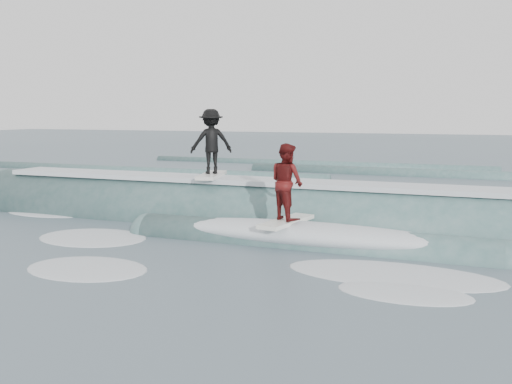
% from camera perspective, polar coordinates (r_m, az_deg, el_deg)
% --- Properties ---
extents(ground, '(160.00, 160.00, 0.00)m').
position_cam_1_polar(ground, '(14.08, -3.01, -5.50)').
color(ground, '#41545F').
rests_on(ground, ground).
extents(breaking_wave, '(22.04, 4.05, 2.55)m').
position_cam_1_polar(breaking_wave, '(16.50, 1.61, -3.36)').
color(breaking_wave, '#355A59').
rests_on(breaking_wave, ground).
extents(surfer_black, '(1.44, 2.07, 2.04)m').
position_cam_1_polar(surfer_black, '(17.23, -4.50, 4.86)').
color(surfer_black, silver).
rests_on(surfer_black, ground).
extents(surfer_red, '(1.17, 2.07, 2.00)m').
position_cam_1_polar(surfer_red, '(14.09, 3.09, 0.71)').
color(surfer_red, white).
rests_on(surfer_red, ground).
extents(whitewater, '(14.75, 6.74, 0.10)m').
position_cam_1_polar(whitewater, '(13.26, -1.79, -6.34)').
color(whitewater, silver).
rests_on(whitewater, ground).
extents(far_swells, '(38.52, 8.65, 0.80)m').
position_cam_1_polar(far_swells, '(31.49, 5.43, 1.94)').
color(far_swells, '#355A59').
rests_on(far_swells, ground).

